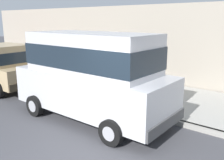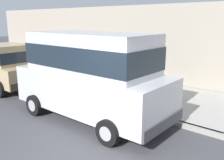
% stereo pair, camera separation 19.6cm
% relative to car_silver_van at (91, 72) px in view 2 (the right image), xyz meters
% --- Properties ---
extents(curb, '(0.16, 64.00, 0.14)m').
position_rel_car_silver_van_xyz_m(curb, '(1.10, -1.89, -1.32)').
color(curb, gray).
rests_on(curb, ground).
extents(sidewalk, '(3.60, 64.00, 0.14)m').
position_rel_car_silver_van_xyz_m(sidewalk, '(2.90, -1.89, -1.32)').
color(sidewalk, '#A8A59E').
rests_on(sidewalk, ground).
extents(car_silver_van, '(2.14, 4.90, 2.52)m').
position_rel_car_silver_van_xyz_m(car_silver_van, '(0.00, 0.00, 0.00)').
color(car_silver_van, '#BCBCC1').
rests_on(car_silver_van, ground).
extents(car_tan_hatchback, '(2.02, 3.84, 1.88)m').
position_rel_car_silver_van_xyz_m(car_tan_hatchback, '(0.07, 5.14, -0.42)').
color(car_tan_hatchback, tan).
rests_on(car_tan_hatchback, ground).
extents(dog_white, '(0.48, 0.66, 0.49)m').
position_rel_car_silver_van_xyz_m(dog_white, '(3.42, 0.93, -0.97)').
color(dog_white, white).
rests_on(dog_white, sidewalk).
extents(building_facade, '(0.50, 20.00, 3.52)m').
position_rel_car_silver_van_xyz_m(building_facade, '(5.00, 3.60, 0.37)').
color(building_facade, '#9E9384').
rests_on(building_facade, ground).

